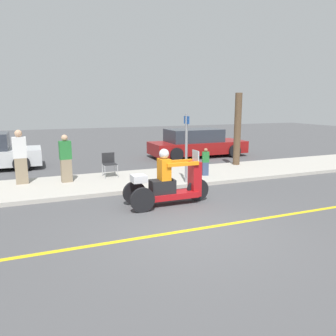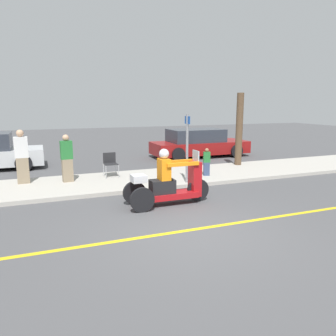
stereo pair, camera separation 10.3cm
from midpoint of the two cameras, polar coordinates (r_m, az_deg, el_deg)
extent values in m
plane|color=#4C4C4F|center=(7.07, 3.95, -10.68)|extent=(60.00, 60.00, 0.00)
cube|color=gold|center=(7.14, 5.24, -10.44)|extent=(24.00, 0.12, 0.01)
cube|color=#B2ADA3|center=(11.18, -6.42, -2.16)|extent=(28.00, 2.80, 0.12)
cylinder|color=black|center=(8.99, 4.87, -3.81)|extent=(0.62, 0.10, 0.62)
cylinder|color=black|center=(8.06, -4.82, -5.58)|extent=(0.62, 0.10, 0.62)
cylinder|color=black|center=(8.71, -6.20, -4.33)|extent=(0.62, 0.10, 0.62)
cube|color=#AD1419|center=(8.65, -0.34, -4.78)|extent=(1.59, 0.49, 0.15)
cube|color=black|center=(8.53, -1.34, -3.24)|extent=(0.64, 0.39, 0.36)
cube|color=#AD1419|center=(8.86, 4.32, -1.83)|extent=(0.24, 0.39, 0.93)
cube|color=silver|center=(8.75, 4.50, 2.11)|extent=(0.03, 0.35, 0.30)
cube|color=silver|center=(8.27, -5.48, -1.83)|extent=(0.36, 0.39, 0.18)
cube|color=orange|center=(8.45, -1.04, -0.22)|extent=(0.26, 0.38, 0.55)
sphere|color=silver|center=(8.38, -1.05, 2.50)|extent=(0.26, 0.26, 0.26)
cube|color=#515156|center=(8.49, 0.09, -3.31)|extent=(0.14, 0.14, 0.36)
cube|color=#515156|center=(8.70, -0.51, -2.94)|extent=(0.14, 0.14, 0.36)
cube|color=orange|center=(8.41, 2.27, 0.67)|extent=(0.89, 0.09, 0.09)
cube|color=orange|center=(8.77, 1.19, 1.12)|extent=(0.89, 0.09, 0.09)
cube|color=#38476B|center=(11.63, 6.27, -0.14)|extent=(0.24, 0.19, 0.47)
cube|color=#267233|center=(11.56, 6.32, 1.91)|extent=(0.26, 0.20, 0.37)
sphere|color=#9E704C|center=(11.52, 6.35, 3.14)|extent=(0.13, 0.13, 0.13)
cube|color=gray|center=(11.36, -24.38, -0.44)|extent=(0.37, 0.25, 0.83)
cube|color=silver|center=(11.25, -24.69, 3.26)|extent=(0.41, 0.25, 0.66)
sphere|color=tan|center=(11.21, -24.87, 5.49)|extent=(0.22, 0.22, 0.22)
cube|color=gray|center=(11.09, -17.53, -0.44)|extent=(0.35, 0.25, 0.75)
cube|color=#267233|center=(10.99, -17.73, 2.98)|extent=(0.39, 0.26, 0.59)
sphere|color=tan|center=(10.94, -17.85, 5.03)|extent=(0.20, 0.20, 0.20)
cylinder|color=#A5A8AD|center=(11.26, -11.18, -0.75)|extent=(0.02, 0.02, 0.44)
cylinder|color=#A5A8AD|center=(11.35, -9.00, -0.58)|extent=(0.02, 0.02, 0.44)
cylinder|color=#A5A8AD|center=(11.68, -11.61, -0.34)|extent=(0.02, 0.02, 0.44)
cylinder|color=#A5A8AD|center=(11.77, -9.51, -0.17)|extent=(0.02, 0.02, 0.44)
cube|color=#232326|center=(11.47, -10.36, 0.67)|extent=(0.44, 0.44, 0.02)
cube|color=#232326|center=(11.65, -10.62, 1.72)|extent=(0.44, 0.03, 0.38)
cylinder|color=black|center=(14.02, -24.36, 0.71)|extent=(0.64, 0.22, 0.64)
cylinder|color=black|center=(15.78, -24.15, 1.80)|extent=(0.64, 0.22, 0.64)
cube|color=maroon|center=(16.48, 5.04, 3.62)|extent=(4.81, 1.79, 0.58)
cube|color=#2D333D|center=(16.31, 4.32, 5.69)|extent=(2.64, 1.61, 0.62)
cylinder|color=black|center=(16.52, 11.29, 2.95)|extent=(0.64, 0.22, 0.64)
cylinder|color=black|center=(18.03, 8.17, 3.73)|extent=(0.64, 0.22, 0.64)
cylinder|color=black|center=(15.04, 1.28, 2.37)|extent=(0.64, 0.22, 0.64)
cylinder|color=black|center=(16.68, -1.16, 3.24)|extent=(0.64, 0.22, 0.64)
cylinder|color=brown|center=(13.77, 11.80, 6.61)|extent=(0.28, 0.28, 2.93)
cylinder|color=gray|center=(10.40, 2.92, 3.39)|extent=(0.08, 0.08, 2.20)
cube|color=#1E51AD|center=(10.31, 2.97, 8.35)|extent=(0.02, 0.36, 0.24)
camera|label=1|loc=(0.05, -90.35, -0.07)|focal=35.00mm
camera|label=2|loc=(0.05, 89.65, 0.07)|focal=35.00mm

